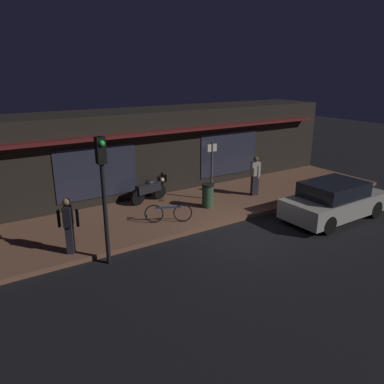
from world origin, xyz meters
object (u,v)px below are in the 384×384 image
at_px(motorcycle, 149,190).
at_px(sign_post, 212,167).
at_px(bicycle_parked, 168,213).
at_px(parked_car_near, 334,201).
at_px(person_photographer, 69,224).
at_px(traffic_light_pole, 103,179).
at_px(trash_bin, 208,195).
at_px(person_bystander, 255,175).

relative_size(motorcycle, sign_post, 0.70).
distance_m(bicycle_parked, parked_car_near, 6.05).
bearing_deg(person_photographer, bicycle_parked, 7.68).
bearing_deg(traffic_light_pole, trash_bin, 22.25).
xyz_separation_m(motorcycle, parked_car_near, (5.00, -4.99, 0.06)).
distance_m(traffic_light_pole, parked_car_near, 8.45).
relative_size(bicycle_parked, parked_car_near, 0.36).
distance_m(motorcycle, trash_bin, 2.42).
distance_m(motorcycle, parked_car_near, 7.06).
xyz_separation_m(person_bystander, traffic_light_pole, (-7.31, -2.11, 1.45)).
height_order(motorcycle, trash_bin, motorcycle).
bearing_deg(person_photographer, trash_bin, 10.29).
bearing_deg(traffic_light_pole, motorcycle, 49.87).
xyz_separation_m(motorcycle, trash_bin, (1.61, -1.80, -0.03)).
relative_size(bicycle_parked, trash_bin, 1.60).
bearing_deg(bicycle_parked, trash_bin, 14.66).
bearing_deg(person_photographer, motorcycle, 35.48).
relative_size(person_bystander, trash_bin, 1.80).
xyz_separation_m(person_photographer, traffic_light_pole, (0.77, -0.95, 1.45)).
bearing_deg(parked_car_near, traffic_light_pole, 171.45).
relative_size(bicycle_parked, person_bystander, 0.89).
distance_m(person_bystander, trash_bin, 2.57).
relative_size(sign_post, parked_car_near, 0.58).
xyz_separation_m(bicycle_parked, person_bystander, (4.58, 0.69, 0.52)).
bearing_deg(trash_bin, traffic_light_pole, -157.75).
distance_m(bicycle_parked, person_bystander, 4.66).
bearing_deg(person_bystander, trash_bin, -176.61).
relative_size(trash_bin, traffic_light_pole, 0.26).
bearing_deg(trash_bin, person_bystander, 3.39).
distance_m(person_photographer, sign_post, 6.45).
xyz_separation_m(bicycle_parked, person_photographer, (-3.51, -0.47, 0.52)).
distance_m(motorcycle, person_bystander, 4.48).
height_order(motorcycle, person_photographer, person_photographer).
height_order(person_photographer, person_bystander, same).
bearing_deg(motorcycle, sign_post, -26.56).
bearing_deg(bicycle_parked, sign_post, 24.02).
height_order(person_photographer, parked_car_near, person_photographer).
bearing_deg(traffic_light_pole, sign_post, 25.77).
bearing_deg(trash_bin, sign_post, 45.63).
distance_m(person_photographer, person_bystander, 8.17).
relative_size(person_photographer, trash_bin, 1.80).
height_order(bicycle_parked, person_bystander, person_bystander).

